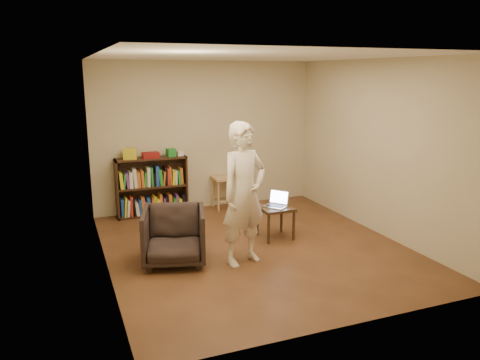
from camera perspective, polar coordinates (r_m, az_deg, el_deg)
name	(u,v)px	position (r m, az deg, el deg)	size (l,w,h in m)	color
floor	(255,247)	(6.64, 1.82, -8.20)	(4.50, 4.50, 0.00)	#442915
ceiling	(256,56)	(6.19, 2.00, 14.85)	(4.50, 4.50, 0.00)	white
wall_back	(206,136)	(8.37, -4.21, 5.41)	(4.00, 4.00, 0.00)	beige
wall_left	(101,167)	(5.80, -16.55, 1.55)	(4.50, 4.50, 0.00)	beige
wall_right	(378,148)	(7.30, 16.51, 3.80)	(4.50, 4.50, 0.00)	beige
bookshelf	(152,190)	(8.14, -10.70, -1.17)	(1.20, 0.30, 1.00)	black
box_yellow	(130,154)	(7.94, -13.28, 3.14)	(0.22, 0.16, 0.18)	gold
red_cloth	(151,155)	(7.98, -10.83, 2.99)	(0.28, 0.20, 0.09)	maroon
box_green	(171,153)	(8.05, -8.43, 3.33)	(0.13, 0.13, 0.13)	#217D2A
box_white	(180,153)	(8.11, -7.33, 3.25)	(0.11, 0.11, 0.08)	beige
stool	(224,183)	(8.40, -1.99, -0.35)	(0.40, 0.40, 0.57)	tan
armchair	(174,236)	(6.07, -8.04, -6.75)	(0.77, 0.80, 0.72)	black
side_table	(275,212)	(6.91, 4.34, -3.91)	(0.46, 0.46, 0.47)	black
laptop	(277,202)	(6.90, 4.51, -2.75)	(0.40, 0.40, 0.23)	silver
person	(244,194)	(5.86, 0.48, -1.73)	(0.66, 0.44, 1.82)	beige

